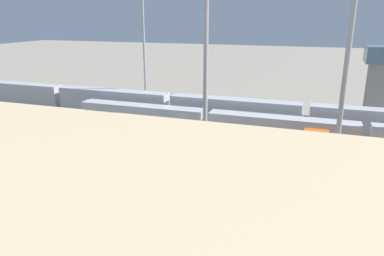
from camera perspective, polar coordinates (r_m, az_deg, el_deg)
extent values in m
plane|color=gray|center=(53.79, 2.60, -3.43)|extent=(400.00, 400.00, 0.00)
cube|color=#3D3833|center=(65.23, 5.76, 0.29)|extent=(140.00, 2.80, 0.12)
cube|color=#3D3833|center=(60.60, 4.64, -1.01)|extent=(140.00, 2.80, 0.12)
cube|color=#4C443D|center=(56.03, 3.34, -2.52)|extent=(140.00, 2.80, 0.12)
cube|color=#4C443D|center=(51.54, 1.80, -4.29)|extent=(140.00, 2.80, 0.12)
cube|color=#4C443D|center=(47.15, -0.03, -6.40)|extent=(140.00, 2.80, 0.12)
cube|color=#3D3833|center=(42.90, -2.26, -8.92)|extent=(140.00, 2.80, 0.12)
cube|color=#B7BABF|center=(58.50, 13.75, -0.12)|extent=(23.00, 3.00, 3.80)
cube|color=#B7BABF|center=(65.07, -7.91, 1.96)|extent=(23.00, 3.00, 3.80)
cube|color=silver|center=(44.42, 11.71, -5.56)|extent=(23.00, 3.00, 3.80)
cube|color=silver|center=(52.78, -15.26, -2.13)|extent=(23.00, 3.00, 3.80)
cube|color=#D85914|center=(48.99, 22.10, -4.45)|extent=(10.00, 3.00, 3.60)
cube|color=#D85914|center=(48.05, 18.87, -1.34)|extent=(3.00, 2.70, 1.40)
cube|color=#B7BABF|center=(64.36, 6.54, 2.40)|extent=(23.00, 3.00, 5.00)
cube|color=#B7BABF|center=(73.32, -12.26, 3.94)|extent=(23.00, 3.00, 5.00)
cube|color=#B7BABF|center=(88.21, -25.89, 4.81)|extent=(23.00, 3.00, 5.00)
cylinder|color=#9EA0A5|center=(72.04, -7.61, 14.32)|extent=(0.44, 0.44, 31.01)
cylinder|color=#9EA0A5|center=(34.84, 2.12, 5.87)|extent=(0.44, 0.44, 24.19)
cylinder|color=#9EA0A5|center=(32.49, 23.24, 10.43)|extent=(0.44, 0.44, 31.73)
cube|color=gray|center=(75.87, 27.11, 5.01)|extent=(4.00, 4.00, 10.75)
cube|color=slate|center=(74.95, 27.83, 10.14)|extent=(6.00, 6.00, 3.00)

